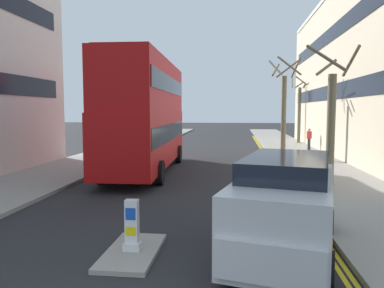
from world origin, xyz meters
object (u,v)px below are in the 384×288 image
Objects in this scene: taxi_minivan at (285,206)px; pedestrian_far at (309,139)px; double_decker_bus_away at (146,112)px; keep_left_bollard at (132,227)px.

taxi_minivan is 3.16× the size of pedestrian_far.
double_decker_bus_away is 2.13× the size of taxi_minivan.
pedestrian_far is (10.04, 10.53, -2.04)m from double_decker_bus_away.
double_decker_bus_away is (-2.29, 10.78, 2.42)m from keep_left_bollard.
keep_left_bollard is 0.69× the size of pedestrian_far.
double_decker_bus_away is 14.70m from pedestrian_far.
taxi_minivan is 21.36m from pedestrian_far.
pedestrian_far reaches higher than keep_left_bollard.
double_decker_bus_away is at bearing 102.00° from keep_left_bollard.
taxi_minivan is (3.29, 0.42, 0.46)m from keep_left_bollard.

